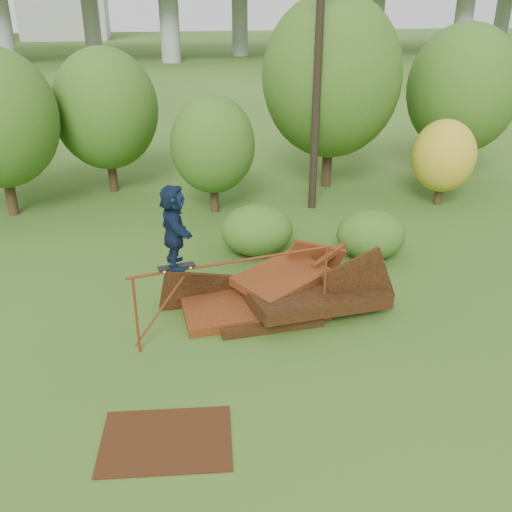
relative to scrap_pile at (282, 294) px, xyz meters
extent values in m
plane|color=#2D5116|center=(0.08, -2.27, -0.37)|extent=(240.00, 240.00, 0.00)
cube|color=#411C0B|center=(-0.77, 0.07, -0.19)|extent=(3.60, 2.33, 0.58)
cube|color=black|center=(0.73, -0.23, 0.05)|extent=(3.67, 2.67, 0.66)
cube|color=#411C0B|center=(0.03, 0.27, 0.33)|extent=(2.69, 2.47, 0.47)
cube|color=black|center=(1.83, -0.43, 0.28)|extent=(2.05, 0.24, 1.99)
cube|color=#411C0B|center=(1.03, 1.07, 0.18)|extent=(1.92, 0.58, 1.82)
cube|color=black|center=(-1.97, 0.47, -0.02)|extent=(2.24, 0.36, 1.44)
cube|color=black|center=(-0.47, -1.13, -0.25)|extent=(2.47, 0.35, 0.20)
cube|color=#411C0B|center=(1.43, 0.77, 0.58)|extent=(1.15, 0.90, 0.32)
cylinder|color=maroon|center=(-3.56, -1.39, 0.56)|extent=(0.06, 0.06, 1.85)
cylinder|color=maroon|center=(0.91, -0.61, 0.56)|extent=(0.06, 0.06, 1.85)
cylinder|color=maroon|center=(-1.33, -1.00, 1.49)|extent=(4.77, 0.90, 0.06)
cube|color=black|center=(-2.63, -1.23, 1.59)|extent=(0.82, 0.35, 0.03)
cylinder|color=silver|center=(-2.89, -1.36, 1.55)|extent=(0.06, 0.04, 0.06)
cylinder|color=silver|center=(-2.92, -1.19, 1.55)|extent=(0.06, 0.04, 0.06)
cylinder|color=silver|center=(-2.33, -1.27, 1.55)|extent=(0.06, 0.04, 0.06)
cylinder|color=silver|center=(-2.36, -1.10, 1.55)|extent=(0.06, 0.04, 0.06)
imported|color=#101D37|center=(-2.63, -1.23, 2.50)|extent=(0.67, 1.71, 1.81)
cube|color=#381C0C|center=(-3.10, -4.30, -0.35)|extent=(2.48, 1.89, 0.03)
cylinder|color=black|center=(-8.02, 8.28, 0.58)|extent=(0.36, 0.36, 1.89)
cylinder|color=black|center=(-4.57, 10.40, 0.51)|extent=(0.35, 0.35, 1.76)
ellipsoid|color=#1F4111|center=(-4.57, 10.40, 2.88)|extent=(3.98, 3.98, 4.58)
cylinder|color=black|center=(-0.86, 7.24, 0.31)|extent=(0.32, 0.32, 1.36)
ellipsoid|color=#1F4111|center=(-0.86, 7.24, 2.10)|extent=(2.96, 2.96, 3.41)
cylinder|color=black|center=(4.03, 9.47, 0.80)|extent=(0.40, 0.40, 2.34)
ellipsoid|color=#1F4111|center=(4.03, 9.47, 3.98)|extent=(5.35, 5.35, 6.16)
cylinder|color=black|center=(7.52, 6.52, 0.13)|extent=(0.29, 0.29, 0.99)
ellipsoid|color=#A58C19|center=(7.52, 6.52, 1.49)|extent=(2.31, 2.31, 2.65)
cylinder|color=black|center=(9.61, 9.51, 0.65)|extent=(0.38, 0.38, 2.04)
ellipsoid|color=#1F4111|center=(9.61, 9.51, 3.36)|extent=(4.49, 4.49, 5.16)
ellipsoid|color=#1F4111|center=(-0.02, 3.37, 0.39)|extent=(2.18, 2.01, 1.51)
ellipsoid|color=#1F4111|center=(3.26, 2.47, 0.36)|extent=(2.05, 1.88, 1.45)
cylinder|color=black|center=(2.75, 7.04, 4.07)|extent=(0.28, 0.28, 8.89)
cylinder|color=gray|center=(-17.92, 57.73, 3.63)|extent=(2.20, 2.20, 8.00)
cylinder|color=gray|center=(0.08, 57.73, 3.63)|extent=(2.20, 2.20, 8.00)
cylinder|color=gray|center=(18.08, 57.73, 3.63)|extent=(2.20, 2.20, 8.00)
camera|label=1|loc=(-2.95, -12.30, 6.88)|focal=40.00mm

